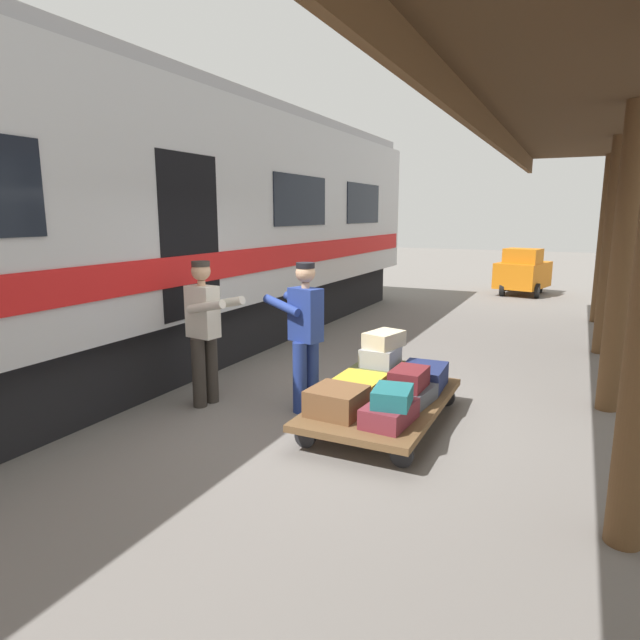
% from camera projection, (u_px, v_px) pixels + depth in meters
% --- Properties ---
extents(ground_plane, '(60.00, 60.00, 0.00)m').
position_uv_depth(ground_plane, '(362.00, 416.00, 6.04)').
color(ground_plane, slate).
extents(train_car, '(3.03, 16.77, 4.00)m').
position_uv_depth(train_car, '(102.00, 227.00, 7.25)').
color(train_car, '#B7BABF').
rests_on(train_car, ground_plane).
extents(luggage_cart, '(1.21, 2.17, 0.28)m').
position_uv_depth(luggage_cart, '(383.00, 403.00, 5.75)').
color(luggage_cart, brown).
rests_on(luggage_cart, ground_plane).
extents(suitcase_navy_fabric, '(0.50, 0.64, 0.25)m').
position_uv_depth(suitcase_navy_fabric, '(423.00, 377.00, 6.13)').
color(suitcase_navy_fabric, navy).
rests_on(suitcase_navy_fabric, luggage_cart).
extents(suitcase_olive_duffel, '(0.52, 0.62, 0.20)m').
position_uv_depth(suitcase_olive_duffel, '(378.00, 373.00, 6.37)').
color(suitcase_olive_duffel, brown).
rests_on(suitcase_olive_duffel, luggage_cart).
extents(suitcase_brown_leather, '(0.54, 0.54, 0.26)m').
position_uv_depth(suitcase_brown_leather, '(337.00, 401.00, 5.30)').
color(suitcase_brown_leather, brown).
rests_on(suitcase_brown_leather, luggage_cart).
extents(suitcase_yellow_case, '(0.49, 0.57, 0.21)m').
position_uv_depth(suitcase_yellow_case, '(359.00, 386.00, 5.84)').
color(suitcase_yellow_case, gold).
rests_on(suitcase_yellow_case, luggage_cart).
extents(suitcase_slate_roller, '(0.51, 0.68, 0.16)m').
position_uv_depth(suitcase_slate_roller, '(408.00, 396.00, 5.61)').
color(suitcase_slate_roller, '#4C515B').
rests_on(suitcase_slate_roller, luggage_cart).
extents(suitcase_burgundy_valise, '(0.43, 0.64, 0.19)m').
position_uv_depth(suitcase_burgundy_valise, '(390.00, 413.00, 5.08)').
color(suitcase_burgundy_valise, maroon).
rests_on(suitcase_burgundy_valise, luggage_cart).
extents(suitcase_maroon_trunk, '(0.33, 0.46, 0.21)m').
position_uv_depth(suitcase_maroon_trunk, '(409.00, 378.00, 5.58)').
color(suitcase_maroon_trunk, maroon).
rests_on(suitcase_maroon_trunk, suitcase_slate_roller).
extents(suitcase_teal_softside, '(0.39, 0.47, 0.17)m').
position_uv_depth(suitcase_teal_softside, '(392.00, 397.00, 5.01)').
color(suitcase_teal_softside, '#1E666B').
rests_on(suitcase_teal_softside, suitcase_burgundy_valise).
extents(suitcase_gray_aluminum, '(0.38, 0.48, 0.21)m').
position_uv_depth(suitcase_gray_aluminum, '(381.00, 356.00, 6.33)').
color(suitcase_gray_aluminum, '#9EA0A5').
rests_on(suitcase_gray_aluminum, suitcase_olive_duffel).
extents(suitcase_cream_canvas, '(0.43, 0.54, 0.18)m').
position_uv_depth(suitcase_cream_canvas, '(384.00, 339.00, 6.31)').
color(suitcase_cream_canvas, beige).
rests_on(suitcase_cream_canvas, suitcase_gray_aluminum).
extents(porter_in_overalls, '(0.73, 0.56, 1.70)m').
position_uv_depth(porter_in_overalls, '(304.00, 331.00, 6.07)').
color(porter_in_overalls, navy).
rests_on(porter_in_overalls, ground_plane).
extents(porter_by_door, '(0.70, 0.49, 1.70)m').
position_uv_depth(porter_by_door, '(205.00, 328.00, 6.23)').
color(porter_by_door, '#332D28').
rests_on(porter_by_door, ground_plane).
extents(baggage_tug, '(1.46, 1.91, 1.30)m').
position_uv_depth(baggage_tug, '(523.00, 272.00, 15.03)').
color(baggage_tug, orange).
rests_on(baggage_tug, ground_plane).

